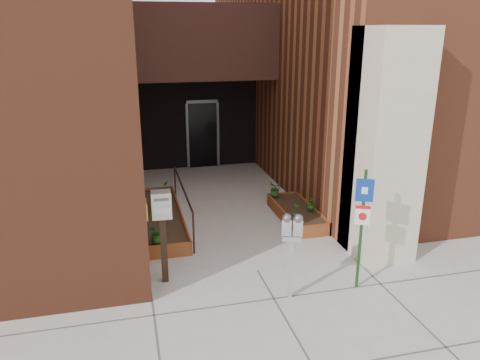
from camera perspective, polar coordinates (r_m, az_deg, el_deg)
ground at (r=8.98m, az=2.15°, el=-10.98°), size 80.00×80.00×0.00m
architecture at (r=14.60m, az=-6.31°, el=20.32°), size 20.00×14.60×10.00m
planter_left at (r=11.09m, az=-9.49°, el=-4.62°), size 0.90×3.60×0.30m
planter_right at (r=11.28m, az=6.92°, el=-4.12°), size 0.80×2.20×0.30m
handrail at (r=10.87m, az=-7.01°, el=-1.51°), size 0.04×3.34×0.90m
parking_meter at (r=7.67m, az=6.37°, el=-6.50°), size 0.35×0.23×1.52m
sign_post at (r=8.13m, az=14.68°, el=-4.43°), size 0.28×0.14×2.15m
payment_dropbox at (r=8.22m, az=-9.48°, el=-4.54°), size 0.35×0.27×1.71m
shrub_left_a at (r=9.47m, az=-10.13°, el=-6.29°), size 0.50×0.50×0.40m
shrub_left_b at (r=11.04m, az=-10.31°, el=-2.73°), size 0.31×0.31×0.40m
shrub_left_c at (r=11.22m, az=-10.26°, el=-2.61°), size 0.20×0.20×0.32m
shrub_left_d at (r=12.20m, az=-9.02°, el=-0.85°), size 0.20×0.20×0.32m
shrub_right_a at (r=11.05m, az=8.62°, el=-2.89°), size 0.22×0.22×0.30m
shrub_right_b at (r=10.57m, az=6.82°, el=-3.67°), size 0.25×0.25×0.34m
shrub_right_c at (r=11.86m, az=4.33°, el=-1.07°), size 0.36×0.36×0.38m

